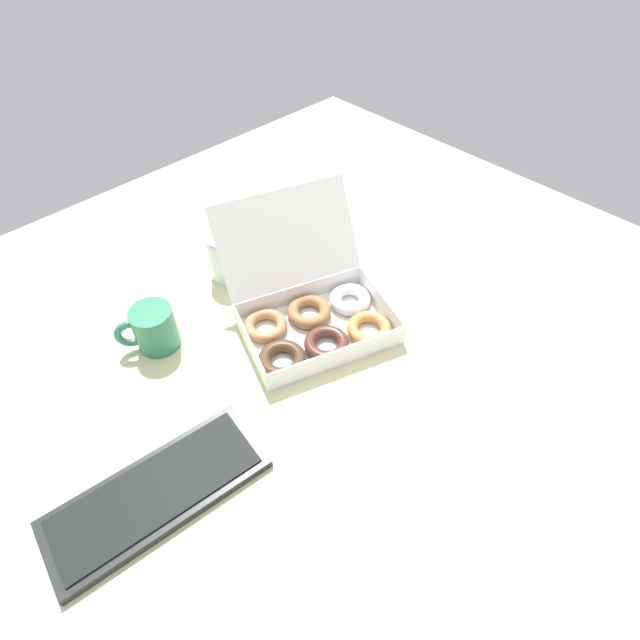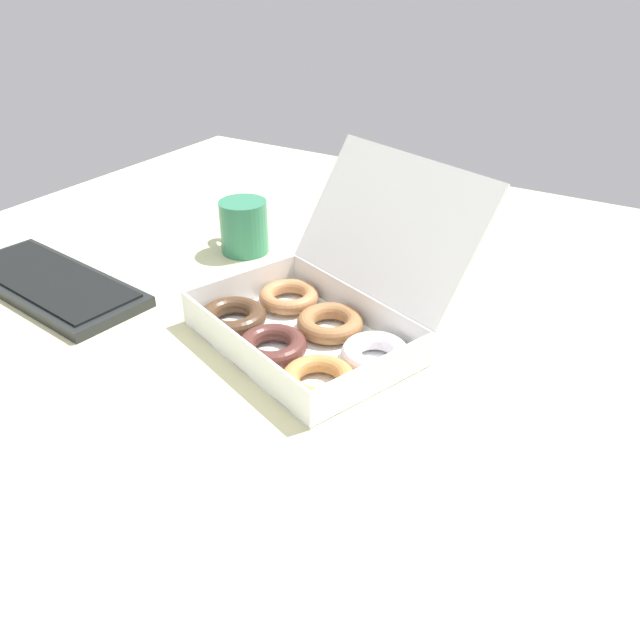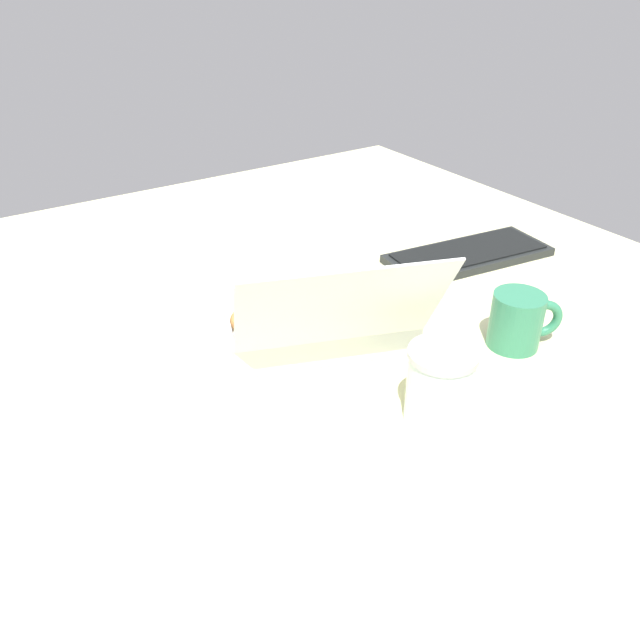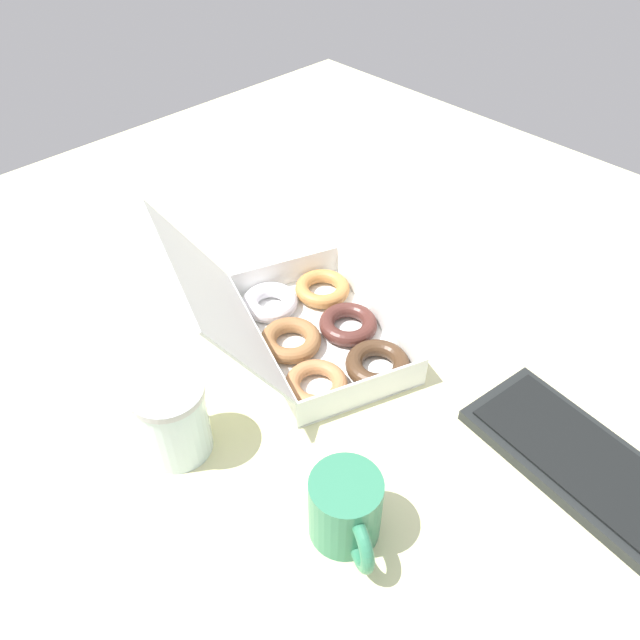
% 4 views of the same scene
% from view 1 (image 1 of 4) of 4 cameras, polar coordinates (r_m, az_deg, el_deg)
% --- Properties ---
extents(ground_plane, '(1.80, 1.80, 0.02)m').
position_cam_1_polar(ground_plane, '(1.14, 1.90, -1.93)').
color(ground_plane, beige).
extents(donut_box, '(0.42, 0.43, 0.24)m').
position_cam_1_polar(donut_box, '(1.12, -0.69, 0.33)').
color(donut_box, white).
rests_on(donut_box, ground_plane).
extents(keyboard, '(0.39, 0.19, 0.02)m').
position_cam_1_polar(keyboard, '(0.96, -18.07, -18.23)').
color(keyboard, black).
rests_on(keyboard, ground_plane).
extents(coffee_mug, '(0.13, 0.09, 0.10)m').
position_cam_1_polar(coffee_mug, '(1.13, -18.56, -0.89)').
color(coffee_mug, '#307A57').
rests_on(coffee_mug, ground_plane).
extents(glass_jar, '(0.10, 0.10, 0.12)m').
position_cam_1_polar(glass_jar, '(1.25, -10.54, 7.40)').
color(glass_jar, silver).
rests_on(glass_jar, ground_plane).
extents(paper_napkin, '(0.13, 0.11, 0.00)m').
position_cam_1_polar(paper_napkin, '(1.15, 15.11, -2.42)').
color(paper_napkin, white).
rests_on(paper_napkin, ground_plane).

